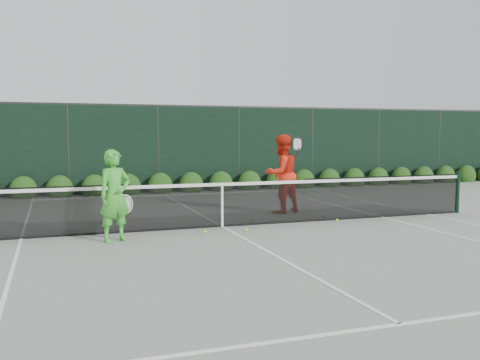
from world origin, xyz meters
name	(u,v)px	position (x,y,z in m)	size (l,w,h in m)	color
ground	(222,227)	(0.00, 0.00, 0.00)	(80.00, 80.00, 0.00)	gray
tennis_net	(221,203)	(-0.02, 0.00, 0.53)	(12.90, 0.10, 1.07)	black
player_woman	(115,196)	(-2.39, -0.83, 0.88)	(0.75, 0.63, 1.76)	green
player_man	(281,174)	(2.08, 1.49, 1.01)	(1.16, 1.02, 2.03)	red
court_lines	(222,227)	(0.00, 0.00, 0.01)	(11.03, 23.83, 0.01)	white
windscreen_fence	(270,165)	(0.00, -2.71, 1.51)	(32.00, 21.07, 3.06)	black
hedge_row	(160,186)	(0.00, 7.15, 0.23)	(31.66, 0.65, 0.94)	black
tennis_balls	(243,223)	(0.54, 0.17, 0.03)	(4.47, 1.62, 0.07)	#D8F536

